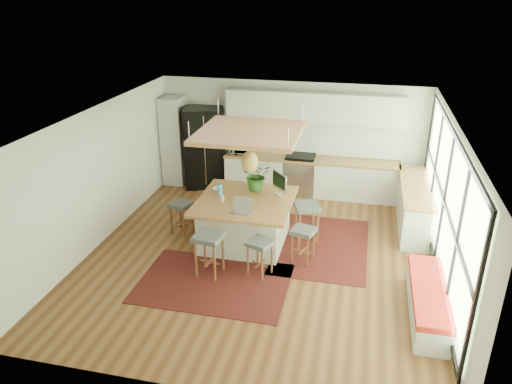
% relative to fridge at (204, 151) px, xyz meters
% --- Properties ---
extents(floor, '(7.00, 7.00, 0.00)m').
position_rel_fridge_xyz_m(floor, '(2.16, -3.19, -0.93)').
color(floor, '#4F2A16').
rests_on(floor, ground).
extents(ceiling, '(7.00, 7.00, 0.00)m').
position_rel_fridge_xyz_m(ceiling, '(2.16, -3.19, 1.78)').
color(ceiling, white).
rests_on(ceiling, ground).
extents(wall_back, '(6.50, 0.00, 6.50)m').
position_rel_fridge_xyz_m(wall_back, '(2.16, 0.31, 0.42)').
color(wall_back, beige).
rests_on(wall_back, ground).
extents(wall_front, '(6.50, 0.00, 6.50)m').
position_rel_fridge_xyz_m(wall_front, '(2.16, -6.69, 0.42)').
color(wall_front, beige).
rests_on(wall_front, ground).
extents(wall_left, '(0.00, 7.00, 7.00)m').
position_rel_fridge_xyz_m(wall_left, '(-1.09, -3.19, 0.42)').
color(wall_left, beige).
rests_on(wall_left, ground).
extents(wall_right, '(0.00, 7.00, 7.00)m').
position_rel_fridge_xyz_m(wall_right, '(5.41, -3.19, 0.42)').
color(wall_right, beige).
rests_on(wall_right, ground).
extents(window_wall, '(0.10, 6.20, 2.60)m').
position_rel_fridge_xyz_m(window_wall, '(5.38, -3.19, 0.47)').
color(window_wall, black).
rests_on(window_wall, wall_right).
extents(pantry, '(0.55, 0.60, 2.25)m').
position_rel_fridge_xyz_m(pantry, '(-0.79, -0.01, 0.20)').
color(pantry, beige).
rests_on(pantry, floor).
extents(back_counter_base, '(4.20, 0.60, 0.88)m').
position_rel_fridge_xyz_m(back_counter_base, '(2.71, -0.01, -0.49)').
color(back_counter_base, beige).
rests_on(back_counter_base, floor).
extents(back_counter_top, '(4.24, 0.64, 0.05)m').
position_rel_fridge_xyz_m(back_counter_top, '(2.71, -0.01, -0.03)').
color(back_counter_top, brown).
rests_on(back_counter_top, back_counter_base).
extents(backsplash, '(4.20, 0.02, 0.80)m').
position_rel_fridge_xyz_m(backsplash, '(2.71, 0.29, 0.43)').
color(backsplash, white).
rests_on(backsplash, wall_back).
extents(upper_cabinets, '(4.20, 0.34, 0.70)m').
position_rel_fridge_xyz_m(upper_cabinets, '(2.71, 0.13, 1.22)').
color(upper_cabinets, beige).
rests_on(upper_cabinets, wall_back).
extents(range, '(0.76, 0.62, 1.00)m').
position_rel_fridge_xyz_m(range, '(2.46, -0.01, -0.43)').
color(range, '#A5A5AA').
rests_on(range, floor).
extents(right_counter_base, '(0.60, 2.50, 0.88)m').
position_rel_fridge_xyz_m(right_counter_base, '(5.09, -1.19, -0.49)').
color(right_counter_base, beige).
rests_on(right_counter_base, floor).
extents(right_counter_top, '(0.64, 2.54, 0.05)m').
position_rel_fridge_xyz_m(right_counter_top, '(5.09, -1.19, -0.03)').
color(right_counter_top, brown).
rests_on(right_counter_top, right_counter_base).
extents(window_bench, '(0.52, 2.00, 0.50)m').
position_rel_fridge_xyz_m(window_bench, '(5.11, -4.39, -0.68)').
color(window_bench, beige).
rests_on(window_bench, floor).
extents(ceiling_panel, '(1.86, 1.86, 0.80)m').
position_rel_fridge_xyz_m(ceiling_panel, '(1.86, -2.79, 1.12)').
color(ceiling_panel, brown).
rests_on(ceiling_panel, ceiling).
extents(rug_near, '(2.60, 1.80, 0.01)m').
position_rel_fridge_xyz_m(rug_near, '(1.56, -4.30, -0.92)').
color(rug_near, black).
rests_on(rug_near, floor).
extents(rug_right, '(1.80, 2.60, 0.01)m').
position_rel_fridge_xyz_m(rug_right, '(3.27, -2.57, -0.92)').
color(rug_right, black).
rests_on(rug_right, floor).
extents(fridge, '(1.22, 1.09, 2.03)m').
position_rel_fridge_xyz_m(fridge, '(0.00, 0.00, 0.00)').
color(fridge, black).
rests_on(fridge, floor).
extents(island, '(1.85, 1.85, 0.93)m').
position_rel_fridge_xyz_m(island, '(1.75, -2.73, -0.46)').
color(island, brown).
rests_on(island, floor).
extents(stool_near_left, '(0.53, 0.53, 0.80)m').
position_rel_fridge_xyz_m(stool_near_left, '(1.41, -4.03, -0.57)').
color(stool_near_left, '#3F4346').
rests_on(stool_near_left, floor).
extents(stool_near_right, '(0.53, 0.53, 0.68)m').
position_rel_fridge_xyz_m(stool_near_right, '(2.29, -3.84, -0.57)').
color(stool_near_right, '#3F4346').
rests_on(stool_near_right, floor).
extents(stool_right_front, '(0.50, 0.50, 0.69)m').
position_rel_fridge_xyz_m(stool_right_front, '(2.98, -3.24, -0.57)').
color(stool_right_front, '#3F4346').
rests_on(stool_right_front, floor).
extents(stool_right_back, '(0.61, 0.61, 0.80)m').
position_rel_fridge_xyz_m(stool_right_back, '(2.94, -2.40, -0.57)').
color(stool_right_back, '#3F4346').
rests_on(stool_right_back, floor).
extents(stool_left_side, '(0.51, 0.51, 0.70)m').
position_rel_fridge_xyz_m(stool_left_side, '(0.37, -2.66, -0.57)').
color(stool_left_side, '#3F4346').
rests_on(stool_left_side, floor).
extents(laptop, '(0.40, 0.42, 0.27)m').
position_rel_fridge_xyz_m(laptop, '(1.81, -3.30, 0.12)').
color(laptop, '#A5A5AA').
rests_on(laptop, island).
extents(monitor, '(0.47, 0.51, 0.48)m').
position_rel_fridge_xyz_m(monitor, '(2.36, -2.34, 0.26)').
color(monitor, '#A5A5AA').
rests_on(monitor, island).
extents(microwave, '(0.64, 0.44, 0.39)m').
position_rel_fridge_xyz_m(microwave, '(0.91, 0.01, 0.20)').
color(microwave, '#A5A5AA').
rests_on(microwave, back_counter_top).
extents(island_plant, '(0.78, 0.81, 0.50)m').
position_rel_fridge_xyz_m(island_plant, '(1.86, -2.18, 0.26)').
color(island_plant, '#1E4C19').
rests_on(island_plant, island).
extents(island_bowl, '(0.22, 0.22, 0.05)m').
position_rel_fridge_xyz_m(island_bowl, '(1.08, -2.39, 0.03)').
color(island_bowl, white).
rests_on(island_bowl, island).
extents(island_bottle_0, '(0.07, 0.07, 0.19)m').
position_rel_fridge_xyz_m(island_bottle_0, '(1.20, -2.63, 0.10)').
color(island_bottle_0, '#34A6D0').
rests_on(island_bottle_0, island).
extents(island_bottle_1, '(0.07, 0.07, 0.19)m').
position_rel_fridge_xyz_m(island_bottle_1, '(1.35, -2.88, 0.10)').
color(island_bottle_1, silver).
rests_on(island_bottle_1, island).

